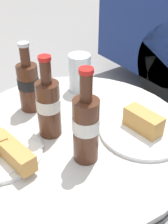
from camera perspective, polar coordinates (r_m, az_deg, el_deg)
bistro_table at (r=0.92m, az=-1.74°, el=-12.22°), size 0.68×0.68×0.71m
cola_bottle_left at (r=0.66m, az=0.39°, el=-2.99°), size 0.06×0.06×0.25m
cola_bottle_right at (r=0.75m, az=-7.22°, el=1.28°), size 0.06×0.06×0.23m
cola_bottle_center at (r=0.87m, az=-11.21°, el=5.50°), size 0.06×0.06×0.22m
drinking_glass at (r=0.97m, az=-0.90°, el=7.65°), size 0.07×0.07×0.13m
lunch_plate_near at (r=0.74m, az=-16.50°, el=-6.83°), size 0.24×0.20×0.06m
lunch_plate_far at (r=0.80m, az=11.80°, el=-3.25°), size 0.24×0.24×0.07m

